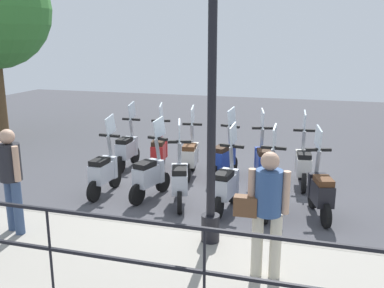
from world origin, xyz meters
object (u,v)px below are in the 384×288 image
scooter_near_2 (226,185)px  scooter_far_0 (303,164)px  scooter_near_0 (320,191)px  scooter_near_5 (104,171)px  pedestrian_distant (11,173)px  scooter_far_4 (159,151)px  scooter_near_3 (180,180)px  scooter_far_2 (224,158)px  scooter_far_5 (127,149)px  scooter_near_1 (270,188)px  scooter_far_3 (190,155)px  lamp_post_near (212,115)px  pedestrian_with_bag (266,206)px  scooter_near_4 (150,174)px  scooter_far_1 (263,161)px

scooter_near_2 → scooter_far_0: (1.71, -1.27, 0.00)m
scooter_near_0 → scooter_near_5: bearing=74.7°
pedestrian_distant → scooter_far_4: 4.04m
scooter_near_3 → scooter_far_2: (1.67, -0.47, 0.00)m
scooter_near_0 → scooter_near_5: size_ratio=1.00×
scooter_near_5 → scooter_far_5: size_ratio=1.00×
scooter_near_1 → scooter_far_3: same height
scooter_near_3 → scooter_near_5: (0.10, 1.58, 0.00)m
lamp_post_near → pedestrian_with_bag: (-0.73, -0.85, -0.93)m
pedestrian_distant → scooter_far_3: size_ratio=1.03×
scooter_near_4 → scooter_far_2: same height
pedestrian_distant → scooter_far_5: 3.92m
scooter_near_2 → scooter_far_3: same height
lamp_post_near → scooter_far_0: bearing=-20.3°
lamp_post_near → scooter_far_3: lamp_post_near is taller
scooter_near_0 → scooter_near_3: same height
scooter_near_0 → scooter_far_3: same height
pedestrian_distant → scooter_near_0: 4.96m
pedestrian_with_bag → scooter_far_0: size_ratio=1.03×
scooter_far_0 → scooter_near_5: bearing=106.9°
scooter_far_4 → pedestrian_distant: bearing=156.8°
scooter_near_3 → scooter_far_3: same height
scooter_near_4 → scooter_far_1: size_ratio=1.00×
pedestrian_distant → scooter_far_4: size_ratio=1.03×
pedestrian_with_bag → scooter_near_5: size_ratio=1.03×
lamp_post_near → scooter_far_5: bearing=40.0°
scooter_near_2 → scooter_far_1: size_ratio=1.00×
scooter_near_0 → scooter_far_5: (1.70, 4.34, 0.00)m
scooter_near_1 → scooter_far_1: 1.67m
pedestrian_distant → scooter_far_1: pedestrian_distant is taller
pedestrian_with_bag → scooter_near_4: 3.50m
scooter_far_1 → scooter_far_5: bearing=72.8°
scooter_near_2 → scooter_far_3: 2.05m
pedestrian_with_bag → scooter_near_3: (2.28, 1.81, -0.60)m
pedestrian_distant → scooter_near_3: bearing=161.3°
scooter_near_0 → scooter_near_3: (-0.11, 2.48, 0.00)m
scooter_near_4 → scooter_far_2: bearing=-21.0°
pedestrian_with_bag → pedestrian_distant: 3.76m
scooter_far_5 → scooter_far_2: bearing=-93.0°
scooter_far_2 → scooter_far_5: 2.34m
scooter_near_0 → scooter_far_3: 3.15m
scooter_far_3 → scooter_near_0: bearing=-126.5°
scooter_near_0 → scooter_near_5: 4.06m
scooter_far_0 → pedestrian_distant: bearing=126.5°
scooter_near_2 → scooter_far_4: same height
pedestrian_with_bag → scooter_far_0: 4.01m
lamp_post_near → scooter_far_1: (3.21, -0.36, -1.52)m
scooter_far_3 → scooter_near_5: bearing=132.3°
scooter_near_5 → scooter_far_0: same height
scooter_near_0 → scooter_near_4: bearing=73.8°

